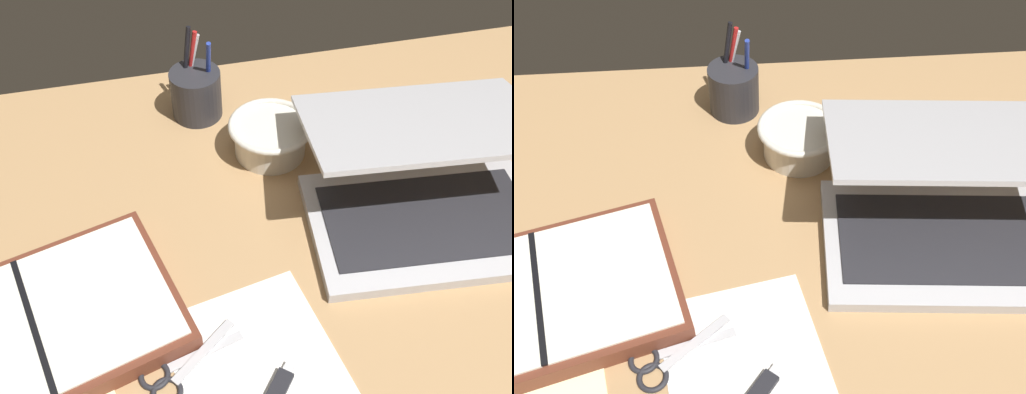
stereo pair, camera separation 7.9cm
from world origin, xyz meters
TOP-DOWN VIEW (x-y plane):
  - desk_top at (0.00, 0.00)cm, footprint 140.00×100.00cm
  - laptop at (23.88, 5.51)cm, footprint 37.40×34.18cm
  - bowl at (4.97, 23.54)cm, footprint 13.76×13.76cm
  - pen_cup at (-5.16, 36.29)cm, footprint 8.81×8.81cm
  - planner at (-31.99, -3.11)cm, footprint 40.19×31.58cm
  - scissors at (-16.20, -12.46)cm, footprint 13.45×9.72cm
  - paper_sheet_front at (-5.28, -16.59)cm, footprint 24.11×31.47cm
  - usb_drive at (-4.48, -17.43)cm, footprint 5.82×6.57cm

SIDE VIEW (x-z plane):
  - desk_top at x=0.00cm, z-range 0.00..2.00cm
  - paper_sheet_front at x=-5.28cm, z-range 2.00..2.16cm
  - scissors at x=-16.20cm, z-range 1.94..2.74cm
  - usb_drive at x=-4.48cm, z-range 2.00..3.00cm
  - planner at x=-31.99cm, z-range 1.91..5.17cm
  - bowl at x=4.97cm, z-range 2.32..8.46cm
  - pen_cup at x=-5.16cm, z-range -1.42..14.43cm
  - laptop at x=23.88cm, z-range -0.60..14.83cm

